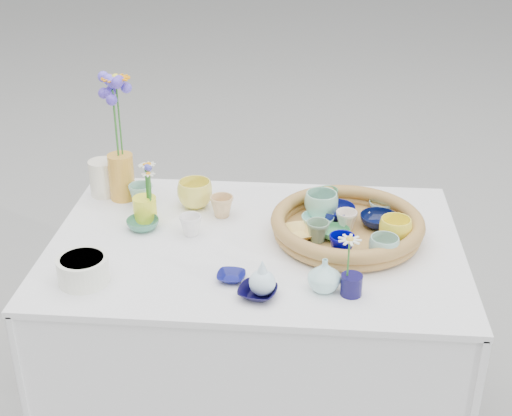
{
  "coord_description": "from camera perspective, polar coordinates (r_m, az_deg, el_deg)",
  "views": [
    {
      "loc": [
        0.16,
        -1.9,
        1.85
      ],
      "look_at": [
        0.0,
        0.02,
        0.87
      ],
      "focal_mm": 50.0,
      "sensor_mm": 36.0,
      "label": 1
    }
  ],
  "objects": [
    {
      "name": "loose_ceramic_6",
      "position": [
        1.93,
        0.13,
        -6.76
      ],
      "size": [
        0.12,
        0.12,
        0.03
      ],
      "primitive_type": "imported",
      "rotation": [
        0.0,
        0.0,
        -0.23
      ],
      "color": "black",
      "rests_on": "display_table"
    },
    {
      "name": "tray_ceramic_3",
      "position": [
        2.19,
        6.33,
        -2.03
      ],
      "size": [
        0.1,
        0.1,
        0.03
      ],
      "primitive_type": "imported",
      "rotation": [
        0.0,
        0.0,
        -0.13
      ],
      "color": "#44965B",
      "rests_on": "wicker_tray"
    },
    {
      "name": "tray_ceramic_9",
      "position": [
        2.08,
        6.87,
        -3.03
      ],
      "size": [
        0.08,
        0.08,
        0.07
      ],
      "primitive_type": "imported",
      "rotation": [
        0.0,
        0.0,
        -0.09
      ],
      "color": "#000077",
      "rests_on": "wicker_tray"
    },
    {
      "name": "gerbera",
      "position": [
        2.4,
        -10.89,
        7.16
      ],
      "size": [
        0.11,
        0.11,
        0.28
      ],
      "primitive_type": null,
      "rotation": [
        0.0,
        0.0,
        0.04
      ],
      "color": "#FF9408",
      "rests_on": "tall_vase_yellow"
    },
    {
      "name": "tray_ceramic_6",
      "position": [
        2.29,
        5.24,
        0.24
      ],
      "size": [
        0.13,
        0.13,
        0.09
      ],
      "primitive_type": "imported",
      "rotation": [
        0.0,
        0.0,
        -0.28
      ],
      "color": "#92CFAD",
      "rests_on": "wicker_tray"
    },
    {
      "name": "tray_ceramic_5",
      "position": [
        2.25,
        4.96,
        -1.02
      ],
      "size": [
        0.11,
        0.11,
        0.03
      ],
      "primitive_type": "imported",
      "rotation": [
        0.0,
        0.0,
        -0.03
      ],
      "color": "#A4E8DB",
      "rests_on": "wicker_tray"
    },
    {
      "name": "tray_ceramic_8",
      "position": [
        2.38,
        10.04,
        0.25
      ],
      "size": [
        0.1,
        0.1,
        0.03
      ],
      "primitive_type": "imported",
      "rotation": [
        0.0,
        0.0,
        0.18
      ],
      "color": "#90D2EA",
      "rests_on": "wicker_tray"
    },
    {
      "name": "white_pitcher",
      "position": [
        2.52,
        -12.13,
        2.37
      ],
      "size": [
        0.14,
        0.1,
        0.13
      ],
      "primitive_type": null,
      "rotation": [
        0.0,
        0.0,
        0.05
      ],
      "color": "white",
      "rests_on": "display_table"
    },
    {
      "name": "tray_ceramic_10",
      "position": [
        2.18,
        3.44,
        -2.01
      ],
      "size": [
        0.14,
        0.14,
        0.03
      ],
      "primitive_type": "imported",
      "rotation": [
        0.0,
        0.0,
        0.38
      ],
      "color": "#F5C960",
      "rests_on": "wicker_tray"
    },
    {
      "name": "tray_ceramic_2",
      "position": [
        2.18,
        11.08,
        -1.76
      ],
      "size": [
        0.11,
        0.11,
        0.08
      ],
      "primitive_type": "imported",
      "rotation": [
        0.0,
        0.0,
        0.11
      ],
      "color": "yellow",
      "rests_on": "wicker_tray"
    },
    {
      "name": "daisy_cup",
      "position": [
        2.33,
        -8.87,
        -0.08
      ],
      "size": [
        0.08,
        0.08,
        0.08
      ],
      "primitive_type": "cylinder",
      "rotation": [
        0.0,
        0.0,
        0.11
      ],
      "color": "#F9F731",
      "rests_on": "display_table"
    },
    {
      "name": "daisy_posy",
      "position": [
        2.27,
        -8.78,
        2.21
      ],
      "size": [
        0.09,
        0.09,
        0.13
      ],
      "primitive_type": null,
      "rotation": [
        0.0,
        0.0,
        0.16
      ],
      "color": "white",
      "rests_on": "daisy_cup"
    },
    {
      "name": "loose_ceramic_5",
      "position": [
        2.43,
        -9.19,
        1.05
      ],
      "size": [
        0.1,
        0.1,
        0.08
      ],
      "primitive_type": "imported",
      "rotation": [
        0.0,
        0.0,
        -0.2
      ],
      "color": "#80B399",
      "rests_on": "display_table"
    },
    {
      "name": "single_daisy",
      "position": [
        1.9,
        7.41,
        -3.97
      ],
      "size": [
        0.08,
        0.08,
        0.13
      ],
      "primitive_type": null,
      "rotation": [
        0.0,
        0.0,
        -0.06
      ],
      "color": "white",
      "rests_on": "bud_vase_cobalt"
    },
    {
      "name": "loose_ceramic_1",
      "position": [
        2.33,
        -2.74,
        0.13
      ],
      "size": [
        0.1,
        0.1,
        0.07
      ],
      "primitive_type": "imported",
      "rotation": [
        0.0,
        0.0,
        -0.38
      ],
      "color": "#DBB175",
      "rests_on": "display_table"
    },
    {
      "name": "bud_vase_paleblue",
      "position": [
        1.92,
        0.51,
        -5.5
      ],
      "size": [
        0.1,
        0.1,
        0.11
      ],
      "primitive_type": null,
      "rotation": [
        0.0,
        0.0,
        -0.41
      ],
      "color": "#CEEFFF",
      "rests_on": "display_table"
    },
    {
      "name": "loose_ceramic_0",
      "position": [
        2.39,
        -4.91,
        1.12
      ],
      "size": [
        0.15,
        0.15,
        0.09
      ],
      "primitive_type": "imported",
      "rotation": [
        0.0,
        0.0,
        0.29
      ],
      "color": "#F2E255",
      "rests_on": "display_table"
    },
    {
      "name": "fluted_bowl",
      "position": [
        2.04,
        -13.66,
        -4.82
      ],
      "size": [
        0.19,
        0.19,
        0.07
      ],
      "primitive_type": null,
      "rotation": [
        0.0,
        0.0,
        0.4
      ],
      "color": "white",
      "rests_on": "display_table"
    },
    {
      "name": "loose_ceramic_2",
      "position": [
        2.29,
        -9.04,
        -1.28
      ],
      "size": [
        0.11,
        0.11,
        0.03
      ],
      "primitive_type": "imported",
      "rotation": [
        0.0,
        0.0,
        -0.1
      ],
      "color": "#3B7A5F",
      "rests_on": "display_table"
    },
    {
      "name": "tray_ceramic_12",
      "position": [
        2.37,
        5.77,
        0.84
      ],
      "size": [
        0.08,
        0.08,
        0.06
      ],
      "primitive_type": "imported",
      "rotation": [
        0.0,
        0.0,
        0.31
      ],
      "color": "#418658",
      "rests_on": "wicker_tray"
    },
    {
      "name": "tray_ceramic_7",
      "position": [
        2.23,
        7.23,
        -0.99
      ],
      "size": [
        0.08,
        0.08,
        0.06
      ],
      "primitive_type": "imported",
      "rotation": [
        0.0,
        0.0,
        -0.21
      ],
      "color": "silver",
      "rests_on": "wicker_tray"
    },
    {
      "name": "tray_ceramic_1",
      "position": [
        2.27,
        9.78,
        -0.99
      ],
      "size": [
        0.15,
        0.15,
        0.04
      ],
      "primitive_type": "imported",
      "rotation": [
        0.0,
        0.0,
        0.37
      ],
      "color": "black",
      "rests_on": "wicker_tray"
    },
    {
      "name": "loose_ceramic_3",
      "position": [
        2.23,
        -5.23,
        -1.38
      ],
      "size": [
        0.08,
        0.08,
        0.07
      ],
      "primitive_type": "imported",
      "rotation": [
        0.0,
        0.0,
        -0.15
      ],
      "color": "white",
      "rests_on": "display_table"
    },
    {
      "name": "tray_ceramic_11",
      "position": [
        2.09,
        10.2,
        -3.16
      ],
      "size": [
        0.09,
        0.09,
        0.07
      ],
      "primitive_type": "imported",
      "rotation": [
        0.0,
        0.0,
        0.04
      ],
      "color": "#92C4B2",
      "rests_on": "wicker_tray"
    },
    {
      "name": "tall_vase_yellow",
      "position": [
        2.47,
        -10.7,
        2.46
      ],
      "size": [
        0.09,
        0.09,
        0.16
      ],
      "primitive_type": "cylinder",
      "rotation": [
        0.0,
        0.0,
        0.06
      ],
      "color": "gold",
      "rests_on": "display_table"
    },
    {
      "name": "bud_vase_seafoam",
      "position": [
        1.95,
        5.49,
        -5.35
      ],
      "size": [
        0.11,
        0.11,
        0.1
      ],
      "primitive_type": "imported",
      "rotation": [
        0.0,
        0.0,
        0.28
      ],
      "color": "#B7EEE8",
      "rests_on": "display_table"
    },
    {
      "name": "hydrangea",
      "position": [
        2.39,
        -11.18,
        6.67
      ],
      "size": [
        0.1,
        0.1,
        0.32
      ],
      "primitive_type": null,
      "rotation": [
        0.0,
        0.0,
        -0.07
      ],
      "color": "#543BC9",
      "rests_on": "tall_vase_yellow"
    },
    {
      "name": "bud_vase_cobalt",
      "position": [
        1.95,
        7.64,
        -6.12
      ],
      "size": [
        0.07,
        0.07,
        0.06
      ],
      "primitive_type": "cylinder",
      "rotation": [
        0.0,
        0.0,
        -0.16
      ],
      "color": "#110D43",
      "rests_on": "display_table"
    },
    {
      "name": "tray_ceramic_4",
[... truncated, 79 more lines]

